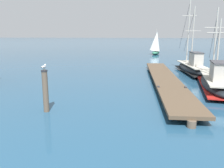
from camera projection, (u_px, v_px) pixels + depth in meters
The scene contains 6 objects.
floating_dock at pixel (165, 78), 17.37m from camera, with size 2.68×17.21×0.53m.
fishing_boat_0 at pixel (192, 67), 21.60m from camera, with size 2.28×8.69×7.11m.
fishing_boat_1 at pixel (216, 81), 15.11m from camera, with size 2.55×7.78×5.41m.
mooring_piling at pixel (45, 90), 10.90m from camera, with size 0.30×0.30×2.00m.
perched_seagull at pixel (44, 67), 10.66m from camera, with size 0.17×0.38×0.26m.
distant_sailboat at pixel (156, 43), 40.92m from camera, with size 2.49×3.77×4.41m.
Camera 1 is at (3.44, -1.37, 3.64)m, focal length 37.47 mm.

